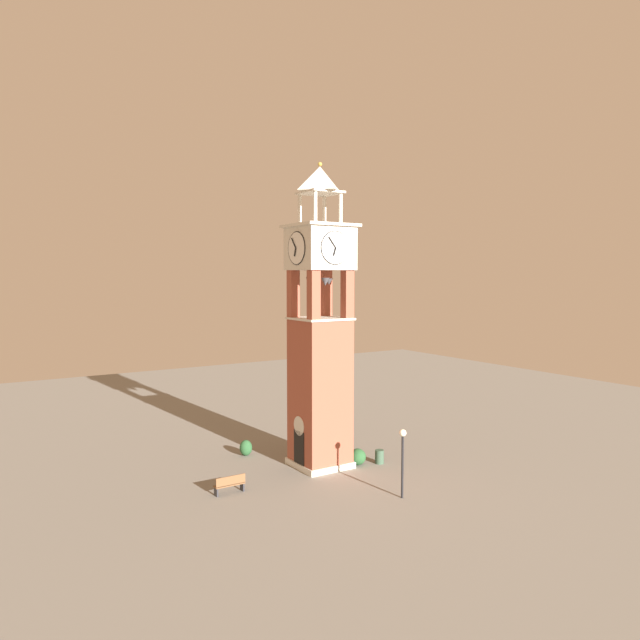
{
  "coord_description": "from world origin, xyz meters",
  "views": [
    {
      "loc": [
        28.92,
        -18.33,
        11.06
      ],
      "look_at": [
        0.0,
        0.0,
        8.51
      ],
      "focal_mm": 33.74,
      "sensor_mm": 36.0,
      "label": 1
    }
  ],
  "objects_px": {
    "lamp_post": "(403,450)",
    "trash_bin": "(379,457)",
    "clock_tower": "(320,343)",
    "park_bench": "(230,484)"
  },
  "relations": [
    {
      "from": "clock_tower",
      "to": "lamp_post",
      "type": "bearing_deg",
      "value": 6.58
    },
    {
      "from": "park_bench",
      "to": "trash_bin",
      "type": "xyz_separation_m",
      "value": [
        0.17,
        9.47,
        -0.08
      ]
    },
    {
      "from": "clock_tower",
      "to": "park_bench",
      "type": "xyz_separation_m",
      "value": [
        1.34,
        -6.27,
        -6.71
      ]
    },
    {
      "from": "clock_tower",
      "to": "trash_bin",
      "type": "distance_m",
      "value": 7.66
    },
    {
      "from": "clock_tower",
      "to": "park_bench",
      "type": "relative_size",
      "value": 10.86
    },
    {
      "from": "park_bench",
      "to": "trash_bin",
      "type": "distance_m",
      "value": 9.47
    },
    {
      "from": "lamp_post",
      "to": "trash_bin",
      "type": "relative_size",
      "value": 4.34
    },
    {
      "from": "trash_bin",
      "to": "lamp_post",
      "type": "bearing_deg",
      "value": -26.26
    },
    {
      "from": "clock_tower",
      "to": "lamp_post",
      "type": "relative_size",
      "value": 5.01
    },
    {
      "from": "park_bench",
      "to": "lamp_post",
      "type": "xyz_separation_m",
      "value": [
        5.13,
        7.02,
        1.96
      ]
    }
  ]
}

